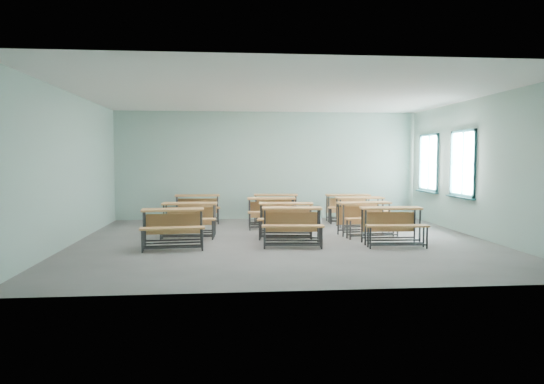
{
  "coord_description": "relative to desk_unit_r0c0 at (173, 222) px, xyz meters",
  "views": [
    {
      "loc": [
        -1.2,
        -10.48,
        1.82
      ],
      "look_at": [
        -0.14,
        1.2,
        1.0
      ],
      "focal_mm": 32.0,
      "sensor_mm": 36.0,
      "label": 1
    }
  ],
  "objects": [
    {
      "name": "desk_unit_r0c1",
      "position": [
        2.46,
        0.08,
        0.0
      ],
      "size": [
        1.32,
        0.95,
        0.78
      ],
      "rotation": [
        0.0,
        0.0,
        -0.09
      ],
      "color": "#C48246",
      "rests_on": "ground"
    },
    {
      "name": "desk_unit_r1c2",
      "position": [
        4.34,
        1.14,
        0.0
      ],
      "size": [
        1.35,
        1.0,
        0.78
      ],
      "rotation": [
        0.0,
        0.0,
        0.13
      ],
      "color": "#C48246",
      "rests_on": "ground"
    },
    {
      "name": "desk_unit_r1c1",
      "position": [
        2.45,
        1.1,
        0.0
      ],
      "size": [
        1.36,
        1.01,
        0.78
      ],
      "rotation": [
        0.0,
        0.0,
        -0.14
      ],
      "color": "#C48246",
      "rests_on": "ground"
    },
    {
      "name": "desk_unit_r2c2",
      "position": [
        4.62,
        2.54,
        0.0
      ],
      "size": [
        1.29,
        0.9,
        0.78
      ],
      "rotation": [
        0.0,
        0.0,
        0.05
      ],
      "color": "#C48246",
      "rests_on": "ground"
    },
    {
      "name": "desk_unit_r3c1",
      "position": [
        2.48,
        3.79,
        0.0
      ],
      "size": [
        1.33,
        0.97,
        0.78
      ],
      "rotation": [
        0.0,
        0.0,
        -0.1
      ],
      "color": "#C48246",
      "rests_on": "ground"
    },
    {
      "name": "desk_unit_r3c2",
      "position": [
        4.54,
        3.56,
        0.0
      ],
      "size": [
        1.3,
        0.9,
        0.78
      ],
      "rotation": [
        0.0,
        0.0,
        -0.05
      ],
      "color": "#C48246",
      "rests_on": "ground"
    },
    {
      "name": "desk_unit_r2c1",
      "position": [
        2.25,
        2.61,
        0.0
      ],
      "size": [
        1.27,
        0.87,
        0.78
      ],
      "rotation": [
        0.0,
        0.0,
        -0.03
      ],
      "color": "#C48246",
      "rests_on": "ground"
    },
    {
      "name": "desk_unit_r0c2",
      "position": [
        4.56,
        -0.09,
        0.0
      ],
      "size": [
        1.3,
        0.91,
        0.78
      ],
      "rotation": [
        0.0,
        0.0,
        -0.05
      ],
      "color": "#C48246",
      "rests_on": "ground"
    },
    {
      "name": "desk_unit_r3c0",
      "position": [
        0.26,
        3.84,
        0.0
      ],
      "size": [
        1.29,
        0.9,
        0.78
      ],
      "rotation": [
        0.0,
        0.0,
        0.05
      ],
      "color": "#C48246",
      "rests_on": "ground"
    },
    {
      "name": "room",
      "position": [
        2.41,
        0.58,
        1.07
      ],
      "size": [
        9.04,
        8.04,
        3.24
      ],
      "color": "slate",
      "rests_on": "ground"
    },
    {
      "name": "desk_unit_r0c0",
      "position": [
        0.0,
        0.0,
        0.0
      ],
      "size": [
        1.32,
        0.95,
        0.78
      ],
      "rotation": [
        0.0,
        0.0,
        0.09
      ],
      "color": "#C48246",
      "rests_on": "ground"
    },
    {
      "name": "desk_unit_r1c0",
      "position": [
        0.22,
        1.35,
        0.0
      ],
      "size": [
        1.29,
        0.9,
        0.78
      ],
      "rotation": [
        0.0,
        0.0,
        -0.05
      ],
      "color": "#C48246",
      "rests_on": "ground"
    }
  ]
}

